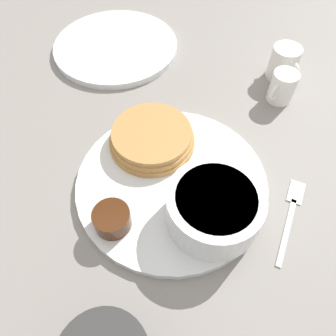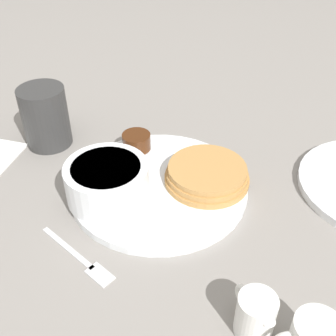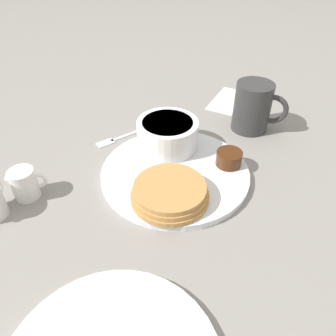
% 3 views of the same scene
% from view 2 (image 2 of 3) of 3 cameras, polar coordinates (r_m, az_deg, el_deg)
% --- Properties ---
extents(ground_plane, '(4.00, 4.00, 0.00)m').
position_cam_2_polar(ground_plane, '(0.64, -1.27, -2.91)').
color(ground_plane, gray).
extents(plate, '(0.27, 0.27, 0.01)m').
position_cam_2_polar(plate, '(0.64, -1.27, -2.50)').
color(plate, white).
rests_on(plate, ground_plane).
extents(pancake_stack, '(0.13, 0.13, 0.03)m').
position_cam_2_polar(pancake_stack, '(0.63, 5.31, -0.85)').
color(pancake_stack, '#B78447').
rests_on(pancake_stack, plate).
extents(bowl, '(0.12, 0.12, 0.05)m').
position_cam_2_polar(bowl, '(0.60, -8.24, -1.73)').
color(bowl, white).
rests_on(bowl, plate).
extents(syrup_cup, '(0.05, 0.05, 0.03)m').
position_cam_2_polar(syrup_cup, '(0.70, -4.30, 3.61)').
color(syrup_cup, '#47230F').
rests_on(syrup_cup, plate).
extents(butter_ramekin, '(0.04, 0.04, 0.04)m').
position_cam_2_polar(butter_ramekin, '(0.62, -10.83, -2.36)').
color(butter_ramekin, white).
rests_on(butter_ramekin, plate).
extents(coffee_mug, '(0.08, 0.11, 0.10)m').
position_cam_2_polar(coffee_mug, '(0.75, -16.21, 6.79)').
color(coffee_mug, '#333333').
rests_on(coffee_mug, ground_plane).
extents(creamer_pitcher_near, '(0.04, 0.06, 0.06)m').
position_cam_2_polar(creamer_pitcher_near, '(0.48, 11.71, -18.85)').
color(creamer_pitcher_near, white).
rests_on(creamer_pitcher_near, ground_plane).
extents(fork, '(0.11, 0.09, 0.00)m').
position_cam_2_polar(fork, '(0.55, -11.41, -12.17)').
color(fork, silver).
rests_on(fork, ground_plane).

